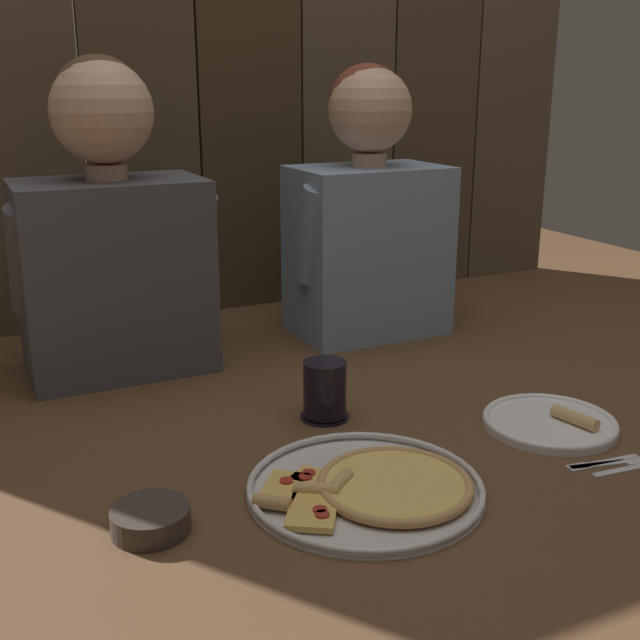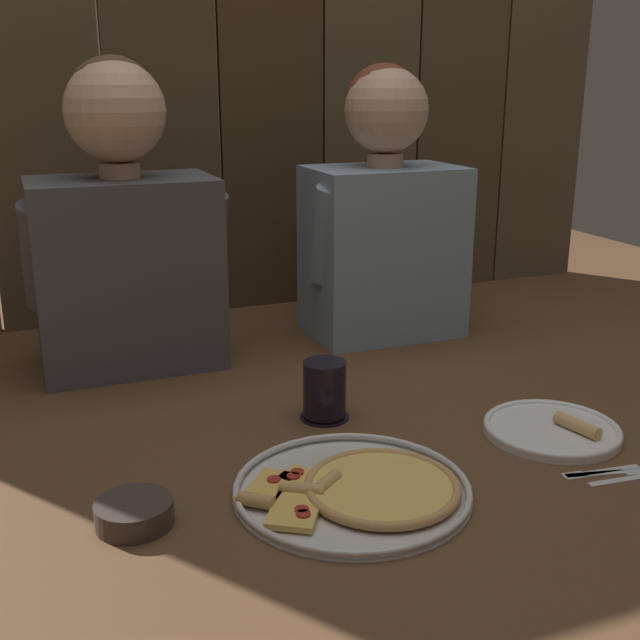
{
  "view_description": "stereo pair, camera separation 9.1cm",
  "coord_description": "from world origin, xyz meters",
  "px_view_note": "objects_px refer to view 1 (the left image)",
  "views": [
    {
      "loc": [
        -0.58,
        -1.06,
        0.57
      ],
      "look_at": [
        -0.02,
        0.1,
        0.18
      ],
      "focal_mm": 43.76,
      "sensor_mm": 36.0,
      "label": 1
    },
    {
      "loc": [
        -0.5,
        -1.09,
        0.57
      ],
      "look_at": [
        -0.02,
        0.1,
        0.18
      ],
      "focal_mm": 43.76,
      "sensor_mm": 36.0,
      "label": 2
    }
  ],
  "objects_px": {
    "drinking_glass": "(325,390)",
    "diner_left": "(111,231)",
    "dipping_bowl": "(151,518)",
    "dinner_plate": "(550,422)",
    "diner_right": "(368,213)",
    "pizza_tray": "(372,486)"
  },
  "relations": [
    {
      "from": "dinner_plate",
      "to": "dipping_bowl",
      "type": "relative_size",
      "value": 2.16
    },
    {
      "from": "drinking_glass",
      "to": "diner_left",
      "type": "height_order",
      "value": "diner_left"
    },
    {
      "from": "pizza_tray",
      "to": "drinking_glass",
      "type": "height_order",
      "value": "drinking_glass"
    },
    {
      "from": "drinking_glass",
      "to": "dipping_bowl",
      "type": "bearing_deg",
      "value": -148.08
    },
    {
      "from": "diner_left",
      "to": "dipping_bowl",
      "type": "bearing_deg",
      "value": -98.58
    },
    {
      "from": "drinking_glass",
      "to": "diner_left",
      "type": "distance_m",
      "value": 0.55
    },
    {
      "from": "diner_right",
      "to": "drinking_glass",
      "type": "bearing_deg",
      "value": -127.12
    },
    {
      "from": "dinner_plate",
      "to": "diner_right",
      "type": "xyz_separation_m",
      "value": [
        -0.02,
        0.62,
        0.27
      ]
    },
    {
      "from": "dinner_plate",
      "to": "diner_right",
      "type": "height_order",
      "value": "diner_right"
    },
    {
      "from": "diner_left",
      "to": "pizza_tray",
      "type": "bearing_deg",
      "value": -72.23
    },
    {
      "from": "dipping_bowl",
      "to": "diner_right",
      "type": "distance_m",
      "value": 0.97
    },
    {
      "from": "drinking_glass",
      "to": "dipping_bowl",
      "type": "height_order",
      "value": "drinking_glass"
    },
    {
      "from": "pizza_tray",
      "to": "diner_left",
      "type": "xyz_separation_m",
      "value": [
        -0.22,
        0.68,
        0.28
      ]
    },
    {
      "from": "pizza_tray",
      "to": "diner_right",
      "type": "relative_size",
      "value": 0.57
    },
    {
      "from": "dinner_plate",
      "to": "dipping_bowl",
      "type": "bearing_deg",
      "value": -178.03
    },
    {
      "from": "diner_left",
      "to": "diner_right",
      "type": "bearing_deg",
      "value": -0.04
    },
    {
      "from": "dinner_plate",
      "to": "diner_left",
      "type": "bearing_deg",
      "value": 134.45
    },
    {
      "from": "pizza_tray",
      "to": "dinner_plate",
      "type": "relative_size",
      "value": 1.51
    },
    {
      "from": "pizza_tray",
      "to": "drinking_glass",
      "type": "bearing_deg",
      "value": 78.64
    },
    {
      "from": "drinking_glass",
      "to": "dinner_plate",
      "type": "bearing_deg",
      "value": -31.6
    },
    {
      "from": "drinking_glass",
      "to": "diner_left",
      "type": "bearing_deg",
      "value": 123.41
    },
    {
      "from": "pizza_tray",
      "to": "dinner_plate",
      "type": "bearing_deg",
      "value": 9.15
    }
  ]
}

